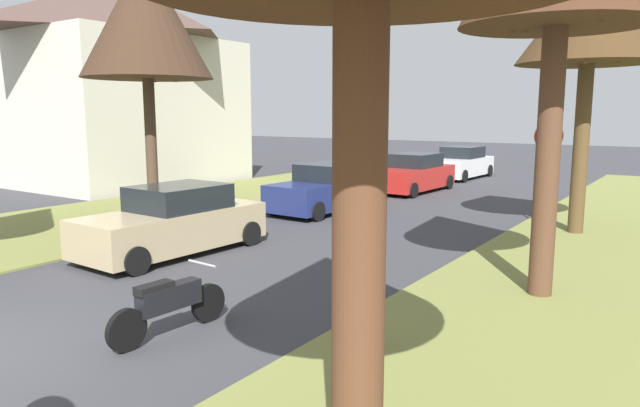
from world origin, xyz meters
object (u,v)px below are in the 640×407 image
(stop_sign_far, at_px, (548,151))
(street_tree_left_mid_a, at_px, (145,18))
(parked_motorcycle, at_px, (169,304))
(street_tree_right_mid_b, at_px, (590,16))
(parked_sedan_red, at_px, (413,174))
(parked_sedan_tan, at_px, (174,222))
(curbside_mailbox, at_px, (369,277))
(parked_sedan_white, at_px, (461,164))
(parked_sedan_navy, at_px, (327,189))

(stop_sign_far, distance_m, street_tree_left_mid_a, 12.13)
(stop_sign_far, height_order, parked_motorcycle, stop_sign_far)
(street_tree_right_mid_b, distance_m, parked_sedan_red, 10.30)
(parked_sedan_tan, relative_size, parked_motorcycle, 2.17)
(parked_sedan_tan, bearing_deg, street_tree_right_mid_b, 46.05)
(street_tree_right_mid_b, height_order, curbside_mailbox, street_tree_right_mid_b)
(stop_sign_far, bearing_deg, street_tree_right_mid_b, -30.36)
(parked_sedan_white, relative_size, parked_motorcycle, 2.17)
(parked_sedan_tan, bearing_deg, parked_sedan_white, 90.63)
(parked_sedan_white, xyz_separation_m, parked_motorcycle, (4.02, -22.27, -0.24))
(street_tree_left_mid_a, height_order, parked_sedan_white, street_tree_left_mid_a)
(parked_sedan_tan, relative_size, parked_sedan_navy, 1.00)
(street_tree_left_mid_a, height_order, parked_sedan_tan, street_tree_left_mid_a)
(parked_sedan_red, height_order, parked_motorcycle, parked_sedan_red)
(parked_sedan_tan, xyz_separation_m, curbside_mailbox, (6.49, -2.34, 0.33))
(parked_motorcycle, bearing_deg, parked_sedan_tan, 137.61)
(parked_sedan_navy, bearing_deg, street_tree_left_mid_a, -128.50)
(stop_sign_far, xyz_separation_m, parked_motorcycle, (-2.52, -11.57, -1.69))
(parked_sedan_navy, bearing_deg, parked_sedan_white, 89.44)
(street_tree_right_mid_b, bearing_deg, parked_sedan_tan, -133.95)
(parked_sedan_navy, xyz_separation_m, curbside_mailbox, (6.81, -9.20, 0.33))
(stop_sign_far, height_order, street_tree_right_mid_b, street_tree_right_mid_b)
(street_tree_left_mid_a, relative_size, parked_sedan_navy, 1.73)
(stop_sign_far, xyz_separation_m, street_tree_right_mid_b, (0.94, -0.55, 3.50))
(street_tree_right_mid_b, relative_size, curbside_mailbox, 5.48)
(parked_sedan_tan, height_order, parked_sedan_navy, same)
(street_tree_right_mid_b, xyz_separation_m, parked_sedan_navy, (-7.59, -0.69, -4.95))
(street_tree_left_mid_a, relative_size, parked_motorcycle, 3.75)
(stop_sign_far, relative_size, parked_sedan_white, 0.66)
(curbside_mailbox, bearing_deg, parked_motorcycle, -157.00)
(parked_sedan_navy, bearing_deg, stop_sign_far, 10.51)
(street_tree_right_mid_b, xyz_separation_m, street_tree_left_mid_a, (-11.03, -5.01, 0.28))
(parked_sedan_white, bearing_deg, parked_sedan_tan, -89.37)
(street_tree_right_mid_b, bearing_deg, parked_sedan_navy, -174.84)
(stop_sign_far, distance_m, parked_motorcycle, 11.96)
(parked_sedan_navy, distance_m, parked_sedan_white, 11.94)
(parked_sedan_tan, distance_m, curbside_mailbox, 6.91)
(parked_sedan_red, bearing_deg, parked_motorcycle, -76.79)
(stop_sign_far, xyz_separation_m, parked_sedan_red, (-6.35, 4.78, -1.45))
(parked_motorcycle, bearing_deg, parked_sedan_white, 100.23)
(street_tree_right_mid_b, bearing_deg, parked_motorcycle, -107.41)
(stop_sign_far, bearing_deg, parked_sedan_red, 143.06)
(street_tree_left_mid_a, xyz_separation_m, parked_sedan_tan, (3.77, -2.53, -5.23))
(parked_sedan_tan, bearing_deg, curbside_mailbox, -19.87)
(street_tree_left_mid_a, relative_size, parked_sedan_tan, 1.73)
(street_tree_left_mid_a, bearing_deg, street_tree_right_mid_b, 24.43)
(street_tree_right_mid_b, xyz_separation_m, parked_sedan_red, (-7.29, 5.33, -4.95))
(curbside_mailbox, bearing_deg, parked_sedan_navy, 126.53)
(parked_sedan_navy, distance_m, parked_sedan_red, 6.02)
(parked_sedan_red, relative_size, curbside_mailbox, 3.51)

